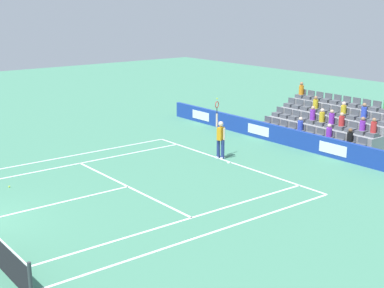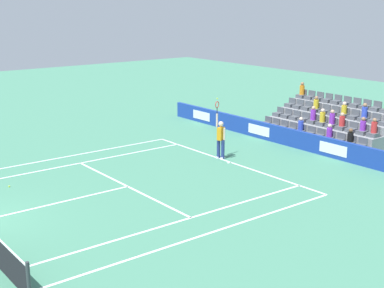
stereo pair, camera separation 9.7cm
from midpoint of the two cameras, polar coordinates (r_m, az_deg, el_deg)
name	(u,v)px [view 1 (the left image)]	position (r m, az deg, el deg)	size (l,w,h in m)	color
line_baseline	(230,162)	(25.06, 3.93, -1.91)	(10.97, 0.10, 0.01)	white
line_service	(128,186)	(21.93, -6.83, -4.43)	(8.23, 0.10, 0.01)	white
line_centre_service	(52,204)	(20.57, -14.50, -6.12)	(0.10, 6.40, 0.01)	white
line_singles_sideline_left	(71,165)	(25.20, -12.62, -2.15)	(0.10, 11.89, 0.01)	white
line_singles_sideline_right	(181,221)	(18.49, -1.31, -8.03)	(0.10, 11.89, 0.01)	white
line_doubles_sideline_left	(58,158)	(26.40, -13.92, -1.46)	(0.10, 11.89, 0.01)	white
line_doubles_sideline_right	(207,234)	(17.51, 1.42, -9.39)	(0.10, 11.89, 0.01)	white
line_centre_mark	(229,163)	(25.00, 3.76, -1.95)	(0.10, 0.20, 0.01)	white
sponsor_barrier	(294,139)	(27.93, 10.55, 0.56)	(19.64, 0.22, 0.91)	#193899
tennis_player	(220,138)	(25.40, 2.88, 0.65)	(0.54, 0.42, 2.85)	navy
stadium_stand	(332,126)	(30.08, 14.31, 1.83)	(6.82, 3.80, 2.61)	gray
loose_tennis_ball	(9,187)	(22.87, -18.66, -4.24)	(0.07, 0.07, 0.07)	#D1E533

